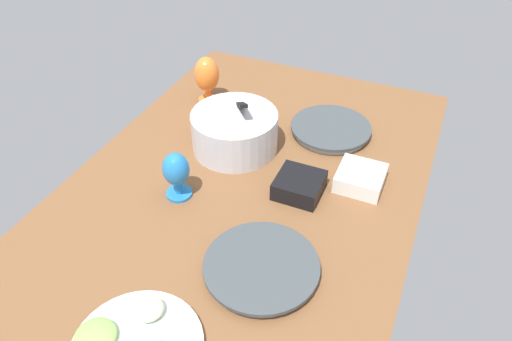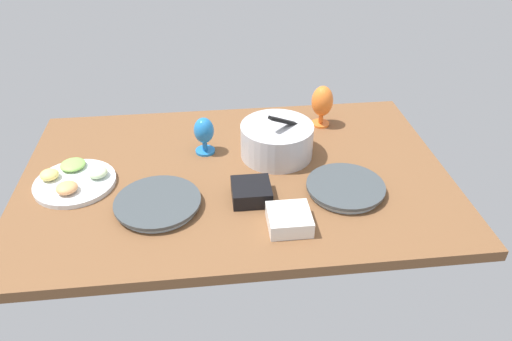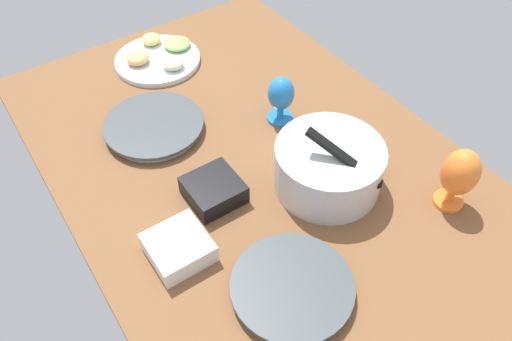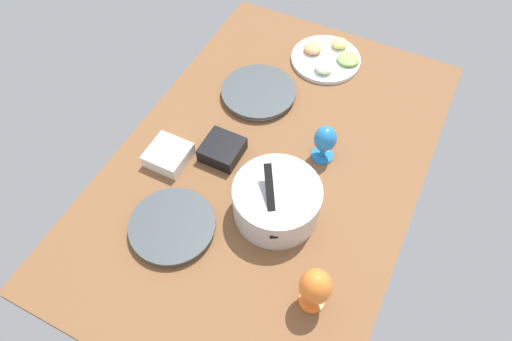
# 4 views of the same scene
# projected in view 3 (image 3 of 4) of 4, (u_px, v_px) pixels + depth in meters

# --- Properties ---
(ground_plane) EXTENTS (1.60, 1.04, 0.04)m
(ground_plane) POSITION_uv_depth(u_px,v_px,m) (257.00, 166.00, 1.42)
(ground_plane) COLOR brown
(dinner_plate_left) EXTENTS (0.30, 0.30, 0.03)m
(dinner_plate_left) POSITION_uv_depth(u_px,v_px,m) (154.00, 126.00, 1.48)
(dinner_plate_left) COLOR silver
(dinner_plate_left) RESTS_ON ground_plane
(dinner_plate_right) EXTENTS (0.28, 0.28, 0.03)m
(dinner_plate_right) POSITION_uv_depth(u_px,v_px,m) (292.00, 288.00, 1.12)
(dinner_plate_right) COLOR silver
(dinner_plate_right) RESTS_ON ground_plane
(mixing_bowl) EXTENTS (0.29, 0.28, 0.20)m
(mixing_bowl) POSITION_uv_depth(u_px,v_px,m) (328.00, 166.00, 1.30)
(mixing_bowl) COLOR silver
(mixing_bowl) RESTS_ON ground_plane
(fruit_platter) EXTENTS (0.29, 0.29, 0.05)m
(fruit_platter) POSITION_uv_depth(u_px,v_px,m) (159.00, 57.00, 1.72)
(fruit_platter) COLOR silver
(fruit_platter) RESTS_ON ground_plane
(hurricane_glass_blue) EXTENTS (0.08, 0.08, 0.15)m
(hurricane_glass_blue) POSITION_uv_depth(u_px,v_px,m) (281.00, 96.00, 1.46)
(hurricane_glass_blue) COLOR #2276C2
(hurricane_glass_blue) RESTS_ON ground_plane
(hurricane_glass_orange) EXTENTS (0.09, 0.09, 0.18)m
(hurricane_glass_orange) POSITION_uv_depth(u_px,v_px,m) (460.00, 174.00, 1.23)
(hurricane_glass_orange) COLOR orange
(hurricane_glass_orange) RESTS_ON ground_plane
(square_bowl_black) EXTENTS (0.14, 0.14, 0.06)m
(square_bowl_black) POSITION_uv_depth(u_px,v_px,m) (214.00, 189.00, 1.29)
(square_bowl_black) COLOR black
(square_bowl_black) RESTS_ON ground_plane
(square_bowl_white) EXTENTS (0.14, 0.14, 0.05)m
(square_bowl_white) POSITION_uv_depth(u_px,v_px,m) (178.00, 247.00, 1.17)
(square_bowl_white) COLOR white
(square_bowl_white) RESTS_ON ground_plane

